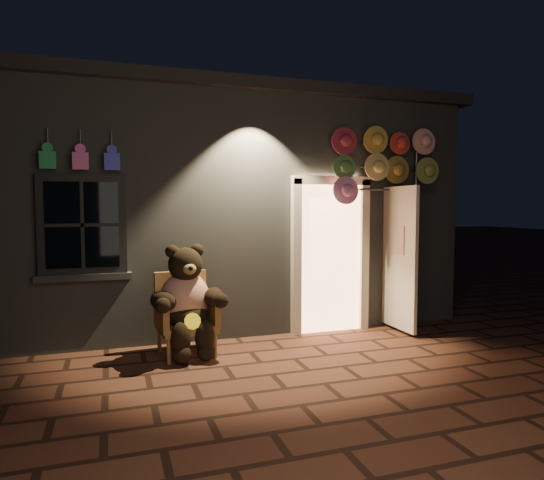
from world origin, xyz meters
name	(u,v)px	position (x,y,z in m)	size (l,w,h in m)	color
ground	(272,375)	(0.00, 0.00, 0.00)	(60.00, 60.00, 0.00)	brown
shop_building	(203,208)	(0.00, 3.99, 1.74)	(7.30, 5.95, 3.51)	slate
wicker_armchair	(185,313)	(-0.76, 1.05, 0.49)	(0.73, 0.67, 0.97)	#A16C3E
teddy_bear	(187,301)	(-0.75, 0.93, 0.66)	(0.95, 0.78, 1.31)	red
hat_rack	(385,161)	(2.10, 1.28, 2.41)	(1.69, 0.22, 2.88)	#59595E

